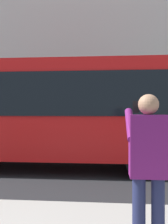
{
  "coord_description": "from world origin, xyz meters",
  "views": [
    {
      "loc": [
        0.38,
        7.79,
        1.67
      ],
      "look_at": [
        1.05,
        0.44,
        1.64
      ],
      "focal_mm": 41.51,
      "sensor_mm": 36.0,
      "label": 1
    }
  ],
  "objects": [
    {
      "name": "ground_plane",
      "position": [
        0.0,
        0.0,
        0.0
      ],
      "size": [
        60.0,
        60.0,
        0.0
      ],
      "primitive_type": "plane",
      "color": "#232326"
    },
    {
      "name": "building_facade_far",
      "position": [
        -0.02,
        -6.8,
        5.99
      ],
      "size": [
        28.0,
        1.55,
        12.0
      ],
      "color": "beige",
      "rests_on": "ground_plane"
    },
    {
      "name": "red_bus",
      "position": [
        2.49,
        0.3,
        1.68
      ],
      "size": [
        9.05,
        2.54,
        3.08
      ],
      "color": "red",
      "rests_on": "ground_plane"
    },
    {
      "name": "pedestrian_photographer",
      "position": [
        -0.06,
        4.99,
        1.14
      ],
      "size": [
        0.53,
        0.52,
        1.7
      ],
      "color": "#1E2347",
      "rests_on": "sidewalk_curb"
    }
  ]
}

